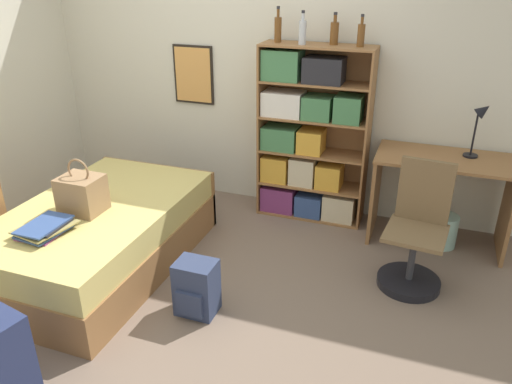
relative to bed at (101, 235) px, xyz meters
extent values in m
plane|color=#756051|center=(0.63, -0.02, -0.26)|extent=(14.00, 14.00, 0.00)
cube|color=beige|center=(0.63, 1.61, 1.04)|extent=(10.00, 0.06, 2.60)
cube|color=black|center=(0.08, 1.57, 0.95)|extent=(0.41, 0.02, 0.55)
cube|color=#DB994C|center=(0.08, 1.55, 0.95)|extent=(0.37, 0.01, 0.51)
cube|color=olive|center=(0.00, -0.02, -0.10)|extent=(1.14, 1.85, 0.30)
cube|color=tan|center=(0.00, -0.02, 0.15)|extent=(1.11, 1.82, 0.21)
cube|color=olive|center=(0.00, 0.89, 0.00)|extent=(1.14, 0.04, 0.52)
cube|color=#93704C|center=(-0.03, -0.11, 0.40)|extent=(0.30, 0.25, 0.27)
torus|color=#93704C|center=(-0.03, -0.11, 0.59)|extent=(0.18, 0.02, 0.18)
cube|color=#7A336B|center=(-0.08, -0.49, 0.27)|extent=(0.26, 0.29, 0.01)
cube|color=#334C84|center=(-0.07, -0.49, 0.28)|extent=(0.28, 0.33, 0.01)
cube|color=silver|center=(-0.08, -0.50, 0.29)|extent=(0.24, 0.30, 0.02)
cube|color=#99894C|center=(-0.06, -0.47, 0.31)|extent=(0.35, 0.40, 0.01)
cube|color=#232328|center=(-0.06, -0.47, 0.32)|extent=(0.25, 0.27, 0.01)
cube|color=#334C84|center=(-0.06, -0.49, 0.33)|extent=(0.23, 0.35, 0.01)
cube|color=olive|center=(0.85, 1.39, 0.53)|extent=(0.02, 0.33, 1.57)
cube|color=olive|center=(1.81, 1.39, 0.53)|extent=(0.02, 0.33, 1.57)
cube|color=olive|center=(1.33, 1.55, 0.53)|extent=(0.97, 0.01, 1.57)
cube|color=olive|center=(1.33, 1.39, -0.25)|extent=(0.93, 0.33, 0.02)
cube|color=olive|center=(1.33, 1.39, 0.06)|extent=(0.93, 0.33, 0.02)
cube|color=olive|center=(1.33, 1.39, 0.37)|extent=(0.93, 0.33, 0.02)
cube|color=olive|center=(1.33, 1.39, 0.69)|extent=(0.93, 0.33, 0.02)
cube|color=olive|center=(1.33, 1.39, 1.00)|extent=(0.93, 0.33, 0.02)
cube|color=olive|center=(1.33, 1.39, 1.31)|extent=(0.93, 0.33, 0.02)
cube|color=#7A336B|center=(1.03, 1.38, -0.12)|extent=(0.32, 0.25, 0.24)
cube|color=#334C84|center=(1.33, 1.38, -0.14)|extent=(0.25, 0.25, 0.20)
cube|color=beige|center=(1.61, 1.38, -0.12)|extent=(0.28, 0.25, 0.24)
cube|color=gold|center=(1.00, 1.38, 0.19)|extent=(0.25, 0.25, 0.24)
cube|color=beige|center=(1.26, 1.38, 0.20)|extent=(0.23, 0.25, 0.26)
cube|color=gold|center=(1.50, 1.38, 0.18)|extent=(0.22, 0.25, 0.22)
cube|color=#427A4C|center=(1.03, 1.38, 0.49)|extent=(0.31, 0.25, 0.21)
cube|color=gold|center=(1.32, 1.38, 0.49)|extent=(0.22, 0.25, 0.20)
cube|color=silver|center=(1.05, 1.38, 0.80)|extent=(0.35, 0.25, 0.21)
cube|color=#427A4C|center=(1.36, 1.38, 0.80)|extent=(0.25, 0.25, 0.20)
cube|color=#427A4C|center=(1.63, 1.38, 0.81)|extent=(0.23, 0.25, 0.22)
cube|color=#427A4C|center=(1.03, 1.38, 1.14)|extent=(0.32, 0.25, 0.26)
cube|color=#232328|center=(1.40, 1.38, 1.12)|extent=(0.33, 0.25, 0.21)
cylinder|color=brown|center=(0.98, 1.40, 1.42)|extent=(0.06, 0.06, 0.20)
cylinder|color=brown|center=(0.98, 1.40, 1.55)|extent=(0.02, 0.02, 0.06)
cylinder|color=#232328|center=(0.98, 1.40, 1.60)|extent=(0.03, 0.03, 0.02)
cylinder|color=#B7BCC1|center=(1.20, 1.35, 1.41)|extent=(0.06, 0.06, 0.19)
cylinder|color=#B7BCC1|center=(1.20, 1.35, 1.54)|extent=(0.03, 0.03, 0.06)
cylinder|color=#232328|center=(1.20, 1.35, 1.58)|extent=(0.03, 0.03, 0.02)
cylinder|color=brown|center=(1.45, 1.43, 1.41)|extent=(0.07, 0.07, 0.18)
cylinder|color=brown|center=(1.45, 1.43, 1.52)|extent=(0.03, 0.03, 0.06)
cylinder|color=#232328|center=(1.45, 1.43, 1.56)|extent=(0.03, 0.03, 0.02)
cylinder|color=brown|center=(1.67, 1.39, 1.41)|extent=(0.06, 0.06, 0.18)
cylinder|color=brown|center=(1.67, 1.39, 1.52)|extent=(0.02, 0.02, 0.06)
cylinder|color=#232328|center=(1.67, 1.39, 1.56)|extent=(0.03, 0.03, 0.02)
cube|color=olive|center=(2.45, 1.27, 0.50)|extent=(1.09, 0.58, 0.02)
cube|color=olive|center=(1.93, 1.27, 0.12)|extent=(0.03, 0.54, 0.74)
cube|color=olive|center=(2.98, 1.27, 0.12)|extent=(0.03, 0.54, 0.74)
cylinder|color=black|center=(2.63, 1.36, 0.52)|extent=(0.11, 0.11, 0.02)
cylinder|color=black|center=(2.63, 1.36, 0.70)|extent=(0.02, 0.02, 0.35)
cone|color=black|center=(2.67, 1.36, 0.90)|extent=(0.14, 0.10, 0.14)
cylinder|color=black|center=(2.31, 0.52, -0.23)|extent=(0.46, 0.46, 0.06)
cylinder|color=#333338|center=(2.31, 0.52, -0.04)|extent=(0.05, 0.05, 0.43)
cube|color=brown|center=(2.31, 0.52, 0.19)|extent=(0.46, 0.46, 0.03)
cube|color=brown|center=(2.33, 0.71, 0.44)|extent=(0.38, 0.08, 0.48)
cube|color=#2D3856|center=(0.96, -0.29, -0.06)|extent=(0.27, 0.21, 0.39)
cube|color=#2D3856|center=(0.96, -0.41, -0.12)|extent=(0.19, 0.03, 0.18)
cylinder|color=#99C1B2|center=(2.53, 1.21, -0.12)|extent=(0.22, 0.22, 0.28)
camera|label=1|loc=(2.29, -2.78, 1.94)|focal=35.00mm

